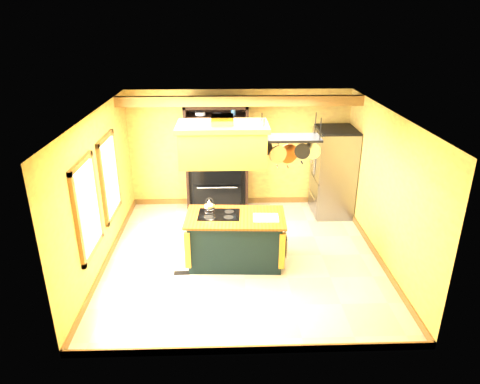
{
  "coord_description": "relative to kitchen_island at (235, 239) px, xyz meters",
  "views": [
    {
      "loc": [
        -0.28,
        -6.94,
        4.17
      ],
      "look_at": [
        -0.05,
        0.3,
        1.19
      ],
      "focal_mm": 32.0,
      "sensor_mm": 36.0,
      "label": 1
    }
  ],
  "objects": [
    {
      "name": "floor",
      "position": [
        0.15,
        0.17,
        -0.47
      ],
      "size": [
        5.0,
        5.0,
        0.0
      ],
      "primitive_type": "plane",
      "color": "beige",
      "rests_on": "ground"
    },
    {
      "name": "wall_back",
      "position": [
        0.15,
        2.67,
        0.88
      ],
      "size": [
        5.0,
        0.02,
        2.7
      ],
      "primitive_type": "cube",
      "color": "#D7BB4E",
      "rests_on": "floor"
    },
    {
      "name": "wall_front",
      "position": [
        0.15,
        -2.33,
        0.88
      ],
      "size": [
        5.0,
        0.02,
        2.7
      ],
      "primitive_type": "cube",
      "color": "#D7BB4E",
      "rests_on": "floor"
    },
    {
      "name": "hutch",
      "position": [
        -0.35,
        2.4,
        0.46
      ],
      "size": [
        1.37,
        0.62,
        2.43
      ],
      "color": "black",
      "rests_on": "floor"
    },
    {
      "name": "floor_register",
      "position": [
        -0.95,
        -0.36,
        -0.46
      ],
      "size": [
        0.28,
        0.13,
        0.01
      ],
      "primitive_type": "cube",
      "rotation": [
        0.0,
        0.0,
        0.04
      ],
      "color": "black",
      "rests_on": "floor"
    },
    {
      "name": "ceiling_beam",
      "position": [
        0.15,
        1.87,
        2.12
      ],
      "size": [
        5.0,
        0.15,
        0.2
      ],
      "primitive_type": "cube",
      "color": "olive",
      "rests_on": "ceiling"
    },
    {
      "name": "kitchen_island",
      "position": [
        0.0,
        0.0,
        0.0
      ],
      "size": [
        1.79,
        1.05,
        1.11
      ],
      "rotation": [
        0.0,
        0.0,
        -0.05
      ],
      "color": "black",
      "rests_on": "floor"
    },
    {
      "name": "window_near",
      "position": [
        -2.32,
        -0.63,
        0.93
      ],
      "size": [
        0.06,
        1.06,
        1.56
      ],
      "color": "olive",
      "rests_on": "wall_left"
    },
    {
      "name": "pot_rack",
      "position": [
        0.91,
        0.01,
        1.75
      ],
      "size": [
        1.08,
        0.5,
        0.84
      ],
      "color": "black",
      "rests_on": "ceiling"
    },
    {
      "name": "refrigerator",
      "position": [
        2.21,
        2.07,
        0.46
      ],
      "size": [
        0.83,
        0.98,
        1.92
      ],
      "color": "gray",
      "rests_on": "floor"
    },
    {
      "name": "range_hood",
      "position": [
        -0.2,
        -0.0,
        1.78
      ],
      "size": [
        1.48,
        0.84,
        0.8
      ],
      "color": "gold",
      "rests_on": "ceiling"
    },
    {
      "name": "ceiling",
      "position": [
        0.15,
        0.17,
        2.23
      ],
      "size": [
        5.0,
        5.0,
        0.0
      ],
      "primitive_type": "plane",
      "rotation": [
        3.14,
        0.0,
        0.0
      ],
      "color": "white",
      "rests_on": "wall_back"
    },
    {
      "name": "wall_right",
      "position": [
        2.65,
        0.17,
        0.88
      ],
      "size": [
        0.02,
        5.0,
        2.7
      ],
      "primitive_type": "cube",
      "color": "#D7BB4E",
      "rests_on": "floor"
    },
    {
      "name": "window_far",
      "position": [
        -2.32,
        0.77,
        0.93
      ],
      "size": [
        0.06,
        1.06,
        1.56
      ],
      "color": "olive",
      "rests_on": "wall_left"
    },
    {
      "name": "wall_left",
      "position": [
        -2.35,
        0.17,
        0.88
      ],
      "size": [
        0.02,
        5.0,
        2.7
      ],
      "primitive_type": "cube",
      "color": "#D7BB4E",
      "rests_on": "floor"
    }
  ]
}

